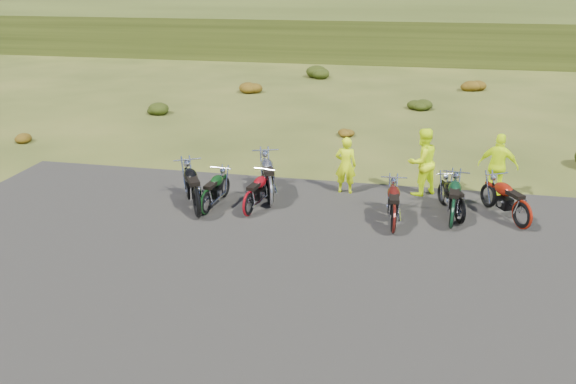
% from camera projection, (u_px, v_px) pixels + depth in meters
% --- Properties ---
extents(ground, '(300.00, 300.00, 0.00)m').
position_uv_depth(ground, '(319.00, 239.00, 13.35)').
color(ground, '#354216').
rests_on(ground, ground).
extents(gravel_pad, '(20.00, 12.00, 0.04)m').
position_uv_depth(gravel_pad, '(305.00, 281.00, 11.53)').
color(gravel_pad, black).
rests_on(gravel_pad, ground).
extents(hill_slope, '(300.00, 45.97, 9.37)m').
position_uv_depth(hill_slope, '(390.00, 34.00, 59.01)').
color(hill_slope, '#2F3A13').
rests_on(hill_slope, ground).
extents(hill_plateau, '(300.00, 90.00, 9.17)m').
position_uv_depth(hill_plateau, '(399.00, 5.00, 113.80)').
color(hill_plateau, '#2F3A13').
rests_on(hill_plateau, ground).
extents(shrub_0, '(0.77, 0.77, 0.45)m').
position_uv_depth(shrub_0, '(26.00, 136.00, 20.98)').
color(shrub_0, brown).
rests_on(shrub_0, ground).
extents(shrub_1, '(1.03, 1.03, 0.61)m').
position_uv_depth(shrub_1, '(157.00, 107.00, 25.25)').
color(shrub_1, black).
rests_on(shrub_1, ground).
extents(shrub_2, '(1.30, 1.30, 0.77)m').
position_uv_depth(shrub_2, '(250.00, 86.00, 29.52)').
color(shrub_2, brown).
rests_on(shrub_2, ground).
extents(shrub_3, '(1.56, 1.56, 0.92)m').
position_uv_depth(shrub_3, '(319.00, 71.00, 33.80)').
color(shrub_3, black).
rests_on(shrub_3, ground).
extents(shrub_4, '(0.77, 0.77, 0.45)m').
position_uv_depth(shrub_4, '(344.00, 131.00, 21.75)').
color(shrub_4, brown).
rests_on(shrub_4, ground).
extents(shrub_5, '(1.03, 1.03, 0.61)m').
position_uv_depth(shrub_5, '(419.00, 103.00, 26.02)').
color(shrub_5, black).
rests_on(shrub_5, ground).
extents(shrub_6, '(1.30, 1.30, 0.77)m').
position_uv_depth(shrub_6, '(472.00, 83.00, 30.29)').
color(shrub_6, brown).
rests_on(shrub_6, ground).
extents(motorcycle_0, '(1.82, 2.40, 1.21)m').
position_uv_depth(motorcycle_0, '(198.00, 218.00, 14.50)').
color(motorcycle_0, black).
rests_on(motorcycle_0, ground).
extents(motorcycle_1, '(0.94, 1.96, 0.98)m').
position_uv_depth(motorcycle_1, '(249.00, 217.00, 14.60)').
color(motorcycle_1, maroon).
rests_on(motorcycle_1, ground).
extents(motorcycle_2, '(0.79, 1.91, 0.97)m').
position_uv_depth(motorcycle_2, '(207.00, 215.00, 14.70)').
color(motorcycle_2, black).
rests_on(motorcycle_2, ground).
extents(motorcycle_3, '(1.49, 2.46, 1.22)m').
position_uv_depth(motorcycle_3, '(270.00, 207.00, 15.23)').
color(motorcycle_3, '#A2A1A5').
rests_on(motorcycle_3, ground).
extents(motorcycle_4, '(0.79, 2.07, 1.06)m').
position_uv_depth(motorcycle_4, '(393.00, 234.00, 13.64)').
color(motorcycle_4, '#440F0B').
rests_on(motorcycle_4, ground).
extents(motorcycle_5, '(1.14, 1.99, 0.99)m').
position_uv_depth(motorcycle_5, '(458.00, 224.00, 14.16)').
color(motorcycle_5, black).
rests_on(motorcycle_5, ground).
extents(motorcycle_6, '(1.56, 2.14, 1.08)m').
position_uv_depth(motorcycle_6, '(520.00, 229.00, 13.87)').
color(motorcycle_6, maroon).
rests_on(motorcycle_6, ground).
extents(motorcycle_7, '(0.91, 2.18, 1.11)m').
position_uv_depth(motorcycle_7, '(450.00, 229.00, 13.90)').
color(motorcycle_7, black).
rests_on(motorcycle_7, ground).
extents(person_middle, '(0.61, 0.40, 1.65)m').
position_uv_depth(person_middle, '(346.00, 166.00, 15.86)').
color(person_middle, '#D7F50C').
rests_on(person_middle, ground).
extents(person_right_a, '(1.18, 1.15, 1.92)m').
position_uv_depth(person_right_a, '(422.00, 163.00, 15.71)').
color(person_right_a, '#D7F50C').
rests_on(person_right_a, ground).
extents(person_right_b, '(1.15, 0.68, 1.83)m').
position_uv_depth(person_right_b, '(498.00, 167.00, 15.51)').
color(person_right_b, '#D7F50C').
rests_on(person_right_b, ground).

